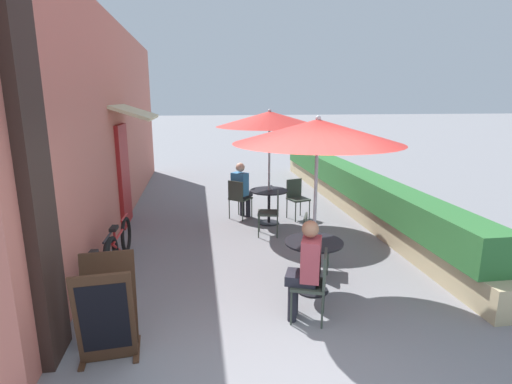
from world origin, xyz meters
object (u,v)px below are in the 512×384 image
(patio_umbrella_near, at_px, (318,132))
(seated_patron_mid_left, at_px, (241,188))
(cafe_chair_mid_left, at_px, (238,196))
(bicycle_second, at_px, (120,244))
(patio_table_near, at_px, (313,255))
(cafe_chair_mid_right, at_px, (272,210))
(cafe_chair_near_right, at_px, (315,280))
(patio_table_mid, at_px, (269,199))
(cafe_chair_near_left, at_px, (312,238))
(cafe_chair_mid_back, at_px, (296,195))
(patio_umbrella_mid, at_px, (270,119))
(seated_patron_near_right, at_px, (306,266))
(coffee_cup_mid, at_px, (271,187))
(menu_board, at_px, (107,310))
(bicycle_leaning, at_px, (101,272))

(patio_umbrella_near, relative_size, seated_patron_mid_left, 1.93)
(cafe_chair_mid_left, height_order, bicycle_second, cafe_chair_mid_left)
(patio_table_near, xyz_separation_m, seated_patron_mid_left, (-0.58, 3.64, 0.15))
(cafe_chair_mid_right, bearing_deg, cafe_chair_near_right, -169.84)
(cafe_chair_near_right, bearing_deg, cafe_chair_mid_left, 26.93)
(cafe_chair_near_right, distance_m, patio_table_mid, 3.84)
(cafe_chair_near_left, xyz_separation_m, cafe_chair_mid_back, (0.43, 2.71, 0.00))
(patio_table_mid, relative_size, seated_patron_mid_left, 0.64)
(cafe_chair_near_right, bearing_deg, cafe_chair_mid_right, 19.45)
(cafe_chair_near_left, bearing_deg, patio_umbrella_mid, -153.59)
(cafe_chair_near_left, relative_size, seated_patron_near_right, 0.70)
(patio_umbrella_mid, relative_size, cafe_chair_mid_right, 2.77)
(patio_umbrella_mid, relative_size, cafe_chair_mid_back, 2.77)
(patio_table_near, distance_m, patio_table_mid, 3.12)
(patio_umbrella_near, height_order, cafe_chair_mid_back, patio_umbrella_near)
(bicycle_second, bearing_deg, coffee_cup_mid, 35.05)
(bicycle_second, relative_size, menu_board, 1.59)
(cafe_chair_mid_right, relative_size, coffee_cup_mid, 9.67)
(cafe_chair_near_right, distance_m, bicycle_leaning, 2.87)
(cafe_chair_mid_right, xyz_separation_m, coffee_cup_mid, (0.12, 0.81, 0.26))
(seated_patron_mid_left, height_order, bicycle_second, seated_patron_mid_left)
(cafe_chair_mid_left, xyz_separation_m, menu_board, (-1.83, -4.60, -0.01))
(cafe_chair_near_right, bearing_deg, bicycle_second, 72.22)
(cafe_chair_mid_back, height_order, bicycle_second, cafe_chair_mid_back)
(patio_umbrella_mid, height_order, menu_board, patio_umbrella_mid)
(bicycle_leaning, bearing_deg, cafe_chair_mid_right, 38.71)
(cafe_chair_mid_left, relative_size, cafe_chair_mid_back, 1.00)
(patio_table_near, xyz_separation_m, cafe_chair_near_right, (-0.19, -0.72, -0.02))
(patio_table_near, relative_size, bicycle_leaning, 0.48)
(seated_patron_mid_left, bearing_deg, patio_table_mid, -2.74)
(seated_patron_mid_left, distance_m, cafe_chair_mid_right, 1.35)
(bicycle_leaning, bearing_deg, cafe_chair_near_right, -19.35)
(cafe_chair_near_left, height_order, bicycle_second, cafe_chair_near_left)
(coffee_cup_mid, height_order, menu_board, menu_board)
(menu_board, bearing_deg, patio_table_near, 17.41)
(coffee_cup_mid, xyz_separation_m, bicycle_second, (-2.81, -1.83, -0.44))
(cafe_chair_mid_right, xyz_separation_m, bicycle_second, (-2.68, -1.02, -0.18))
(patio_umbrella_near, bearing_deg, patio_table_near, 0.00)
(cafe_chair_mid_right, bearing_deg, cafe_chair_mid_left, 35.91)
(bicycle_second, bearing_deg, patio_table_mid, 34.53)
(bicycle_second, bearing_deg, bicycle_leaning, -91.30)
(seated_patron_near_right, relative_size, bicycle_second, 0.76)
(seated_patron_near_right, xyz_separation_m, menu_board, (-2.20, -0.37, -0.18))
(seated_patron_mid_left, height_order, cafe_chair_mid_right, seated_patron_mid_left)
(cafe_chair_near_right, distance_m, menu_board, 2.33)
(bicycle_second, bearing_deg, cafe_chair_mid_right, 22.78)
(cafe_chair_near_right, bearing_deg, patio_umbrella_mid, 18.63)
(patio_table_near, height_order, cafe_chair_mid_back, cafe_chair_mid_back)
(patio_umbrella_near, bearing_deg, seated_patron_mid_left, 99.12)
(cafe_chair_mid_left, distance_m, cafe_chair_mid_right, 1.29)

